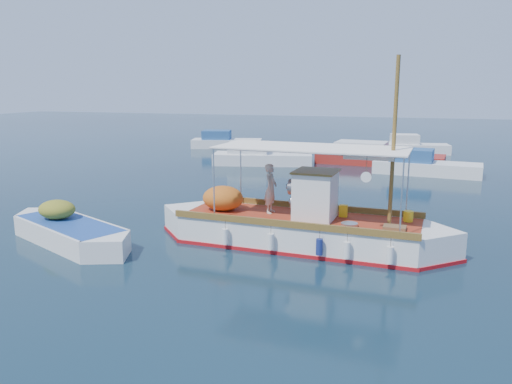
% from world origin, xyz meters
% --- Properties ---
extents(ground, '(160.00, 160.00, 0.00)m').
position_xyz_m(ground, '(0.00, 0.00, 0.00)').
color(ground, black).
rests_on(ground, ground).
extents(fishing_caique, '(10.90, 3.42, 6.65)m').
position_xyz_m(fishing_caique, '(0.71, -0.23, 0.58)').
color(fishing_caique, white).
rests_on(fishing_caique, ground).
extents(dinghy, '(6.12, 3.69, 1.63)m').
position_xyz_m(dinghy, '(-7.14, -2.54, 0.34)').
color(dinghy, white).
rests_on(dinghy, ground).
extents(bg_boat_nw, '(7.38, 3.87, 1.80)m').
position_xyz_m(bg_boat_nw, '(-6.25, 17.28, 0.49)').
color(bg_boat_nw, silver).
rests_on(bg_boat_nw, ground).
extents(bg_boat_n, '(9.08, 3.58, 1.80)m').
position_xyz_m(bg_boat_n, '(1.71, 19.88, 0.49)').
color(bg_boat_n, maroon).
rests_on(bg_boat_n, ground).
extents(bg_boat_ne, '(6.72, 2.87, 1.80)m').
position_xyz_m(bg_boat_ne, '(5.00, 16.47, 0.49)').
color(bg_boat_ne, silver).
rests_on(bg_boat_ne, ground).
extents(bg_boat_far_w, '(6.69, 3.80, 1.80)m').
position_xyz_m(bg_boat_far_w, '(-12.36, 25.88, 0.49)').
color(bg_boat_far_w, silver).
rests_on(bg_boat_far_w, ground).
extents(bg_boat_far_n, '(5.84, 2.92, 1.80)m').
position_xyz_m(bg_boat_far_n, '(4.13, 27.06, 0.49)').
color(bg_boat_far_n, silver).
rests_on(bg_boat_far_n, ground).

